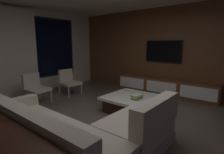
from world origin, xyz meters
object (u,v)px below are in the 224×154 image
(sectional_couch, at_px, (73,135))
(book_stack_on_coffee_table, at_px, (137,96))
(accent_chair_by_curtain, at_px, (35,87))
(media_console, at_px, (165,87))
(coffee_table, at_px, (132,103))
(accent_chair_near_window, at_px, (69,81))
(mounted_tv, at_px, (163,51))

(sectional_couch, relative_size, book_stack_on_coffee_table, 8.56)
(sectional_couch, height_order, accent_chair_by_curtain, sectional_couch)
(sectional_couch, xyz_separation_m, book_stack_on_coffee_table, (1.87, 0.08, 0.12))
(sectional_couch, xyz_separation_m, accent_chair_by_curtain, (0.88, 2.67, 0.14))
(book_stack_on_coffee_table, relative_size, media_console, 0.09)
(media_console, bearing_deg, coffee_table, 177.63)
(media_console, bearing_deg, accent_chair_near_window, 126.02)
(accent_chair_near_window, height_order, mounted_tv, mounted_tv)
(media_console, height_order, mounted_tv, mounted_tv)
(accent_chair_by_curtain, relative_size, media_console, 0.25)
(accent_chair_by_curtain, bearing_deg, accent_chair_near_window, -1.61)
(coffee_table, bearing_deg, mounted_tv, 3.67)
(accent_chair_by_curtain, height_order, mounted_tv, mounted_tv)
(book_stack_on_coffee_table, bearing_deg, mounted_tv, 8.56)
(media_console, xyz_separation_m, mounted_tv, (0.18, 0.20, 1.10))
(book_stack_on_coffee_table, distance_m, media_console, 1.89)
(mounted_tv, bearing_deg, coffee_table, -176.33)
(coffee_table, xyz_separation_m, book_stack_on_coffee_table, (-0.11, -0.18, 0.22))
(book_stack_on_coffee_table, height_order, media_console, media_console)
(media_console, bearing_deg, mounted_tv, 47.62)
(media_console, bearing_deg, sectional_couch, -177.01)
(accent_chair_near_window, relative_size, media_console, 0.25)
(sectional_couch, distance_m, media_console, 3.76)
(book_stack_on_coffee_table, height_order, accent_chair_near_window, accent_chair_near_window)
(accent_chair_near_window, height_order, accent_chair_by_curtain, same)
(accent_chair_by_curtain, xyz_separation_m, media_console, (2.88, -2.48, -0.18))
(coffee_table, relative_size, mounted_tv, 0.99)
(book_stack_on_coffee_table, height_order, mounted_tv, mounted_tv)
(coffee_table, distance_m, book_stack_on_coffee_table, 0.31)
(sectional_couch, height_order, book_stack_on_coffee_table, sectional_couch)
(accent_chair_near_window, distance_m, accent_chair_by_curtain, 1.10)
(accent_chair_by_curtain, bearing_deg, media_console, -40.75)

